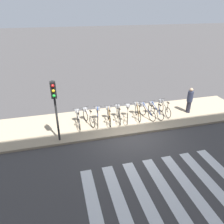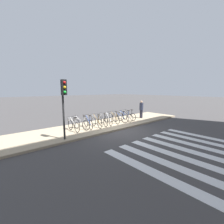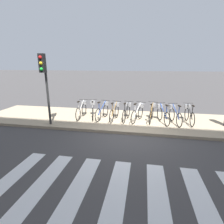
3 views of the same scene
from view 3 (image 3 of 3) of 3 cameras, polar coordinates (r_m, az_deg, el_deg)
ground_plane at (r=7.15m, az=5.67°, el=-7.44°), size 120.00×120.00×0.00m
sidewalk at (r=8.68m, az=6.61°, el=-2.82°), size 15.37×3.32×0.12m
parked_bicycle_0 at (r=8.97m, az=-9.83°, el=0.85°), size 0.46×1.51×0.93m
parked_bicycle_1 at (r=8.88m, az=-6.28°, el=0.86°), size 0.56×1.46×0.93m
parked_bicycle_2 at (r=8.66m, az=-3.02°, el=0.53°), size 0.48×1.48×0.93m
parked_bicycle_3 at (r=8.47m, az=0.92°, el=0.21°), size 0.46×1.50×0.93m
parked_bicycle_4 at (r=8.46m, az=4.84°, el=0.15°), size 0.46×1.50×0.93m
parked_bicycle_5 at (r=8.40m, az=8.50°, el=-0.10°), size 0.62×1.44×0.93m
parked_bicycle_6 at (r=8.52m, az=12.85°, el=-0.10°), size 0.46×1.50×0.93m
parked_bicycle_7 at (r=8.42m, az=16.15°, el=-0.51°), size 0.57×1.46×0.93m
parked_bicycle_8 at (r=8.49m, az=19.80°, el=-0.71°), size 0.50×1.48×0.93m
parked_bicycle_9 at (r=8.79m, az=23.83°, el=-0.58°), size 0.46×1.51×0.93m
traffic_light at (r=7.95m, az=-21.24°, el=11.25°), size 0.24×0.40×3.05m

